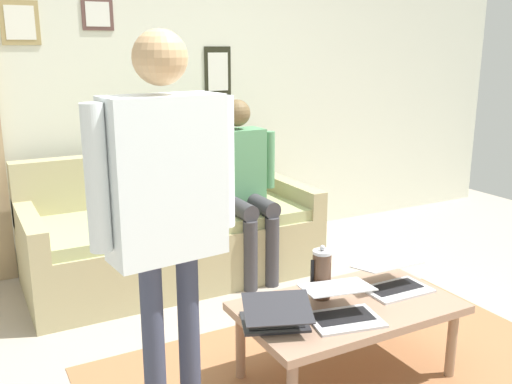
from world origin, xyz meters
TOP-DOWN VIEW (x-y plane):
  - ground_plane at (0.00, 0.00)m, footprint 7.68×7.68m
  - back_wall at (0.00, -2.20)m, footprint 7.04×0.11m
  - couch at (0.18, -1.60)m, footprint 2.03×0.91m
  - coffee_table at (-0.13, 0.08)m, footprint 1.08×0.62m
  - laptop_left at (-0.46, 0.04)m, footprint 0.34×0.31m
  - laptop_center at (-0.02, 0.18)m, footprint 0.39×0.39m
  - laptop_right at (0.30, 0.10)m, footprint 0.39×0.38m
  - french_press at (-0.06, -0.05)m, footprint 0.12×0.10m
  - person_standing at (0.82, 0.18)m, footprint 0.60×0.23m
  - person_seated at (-0.29, -1.37)m, footprint 0.55×0.51m

SIDE VIEW (x-z plane):
  - ground_plane at x=0.00m, z-range 0.00..0.00m
  - couch at x=0.18m, z-range -0.14..0.74m
  - coffee_table at x=-0.13m, z-range 0.16..0.56m
  - laptop_right at x=0.30m, z-range 0.37..0.52m
  - laptop_left at x=-0.46m, z-range 0.38..0.52m
  - laptop_center at x=-0.02m, z-range 0.38..0.52m
  - french_press at x=-0.06m, z-range 0.39..0.67m
  - person_seated at x=-0.29m, z-range 0.09..1.37m
  - person_standing at x=0.82m, z-range 0.24..1.94m
  - back_wall at x=0.00m, z-range 0.00..2.70m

